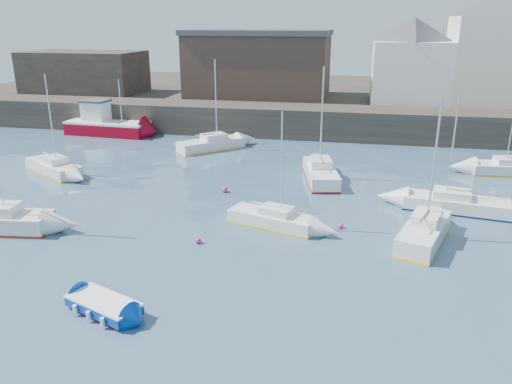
% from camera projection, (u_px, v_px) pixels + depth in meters
% --- Properties ---
extents(water, '(220.00, 220.00, 0.00)m').
position_uv_depth(water, '(195.00, 325.00, 19.68)').
color(water, '#2D4760').
rests_on(water, ground).
extents(quay_wall, '(90.00, 5.00, 3.00)m').
position_uv_depth(quay_wall, '(301.00, 121.00, 51.61)').
color(quay_wall, '#28231E').
rests_on(quay_wall, ground).
extents(land_strip, '(90.00, 32.00, 2.80)m').
position_uv_depth(land_strip, '(316.00, 97.00, 68.31)').
color(land_strip, '#28231E').
rests_on(land_strip, ground).
extents(bldg_east_a, '(13.36, 13.36, 11.80)m').
position_uv_depth(bldg_east_a, '(502.00, 47.00, 51.91)').
color(bldg_east_a, beige).
rests_on(bldg_east_a, land_strip).
extents(bldg_east_d, '(11.14, 11.14, 8.95)m').
position_uv_depth(bldg_east_d, '(411.00, 60.00, 53.62)').
color(bldg_east_d, white).
rests_on(bldg_east_d, land_strip).
extents(warehouse, '(16.40, 10.40, 7.60)m').
position_uv_depth(warehouse, '(259.00, 63.00, 58.49)').
color(warehouse, '#3D2D26').
rests_on(warehouse, land_strip).
extents(bldg_west, '(14.00, 8.00, 5.00)m').
position_uv_depth(bldg_west, '(85.00, 72.00, 62.18)').
color(bldg_west, '#353028').
rests_on(bldg_west, land_strip).
extents(blue_dinghy, '(3.54, 2.50, 0.62)m').
position_uv_depth(blue_dinghy, '(104.00, 306.00, 20.36)').
color(blue_dinghy, maroon).
rests_on(blue_dinghy, ground).
extents(fishing_boat, '(8.88, 3.82, 5.76)m').
position_uv_depth(fishing_boat, '(106.00, 124.00, 52.34)').
color(fishing_boat, maroon).
rests_on(fishing_boat, ground).
extents(sailboat_b, '(5.51, 3.21, 6.76)m').
position_uv_depth(sailboat_b, '(273.00, 219.00, 29.03)').
color(sailboat_b, silver).
rests_on(sailboat_b, ground).
extents(sailboat_c, '(3.57, 6.05, 7.59)m').
position_uv_depth(sailboat_c, '(424.00, 232.00, 26.90)').
color(sailboat_c, silver).
rests_on(sailboat_c, ground).
extents(sailboat_d, '(6.58, 3.00, 8.09)m').
position_uv_depth(sailboat_d, '(455.00, 204.00, 31.29)').
color(sailboat_d, silver).
rests_on(sailboat_d, ground).
extents(sailboat_e, '(6.09, 4.75, 7.69)m').
position_uv_depth(sailboat_e, '(54.00, 167.00, 39.10)').
color(sailboat_e, silver).
rests_on(sailboat_e, ground).
extents(sailboat_f, '(3.36, 6.67, 8.30)m').
position_uv_depth(sailboat_f, '(321.00, 173.00, 37.33)').
color(sailboat_f, silver).
rests_on(sailboat_f, ground).
extents(sailboat_h, '(5.90, 5.87, 8.11)m').
position_uv_depth(sailboat_h, '(211.00, 144.00, 46.26)').
color(sailboat_h, silver).
rests_on(sailboat_h, ground).
extents(buoy_near, '(0.35, 0.35, 0.35)m').
position_uv_depth(buoy_near, '(198.00, 243.00, 26.88)').
color(buoy_near, '#DB2C71').
rests_on(buoy_near, ground).
extents(buoy_mid, '(0.34, 0.34, 0.34)m').
position_uv_depth(buoy_mid, '(340.00, 228.00, 28.84)').
color(buoy_mid, '#DB2C71').
rests_on(buoy_mid, ground).
extents(buoy_far, '(0.41, 0.41, 0.41)m').
position_uv_depth(buoy_far, '(225.00, 192.00, 34.87)').
color(buoy_far, '#DB2C71').
rests_on(buoy_far, ground).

